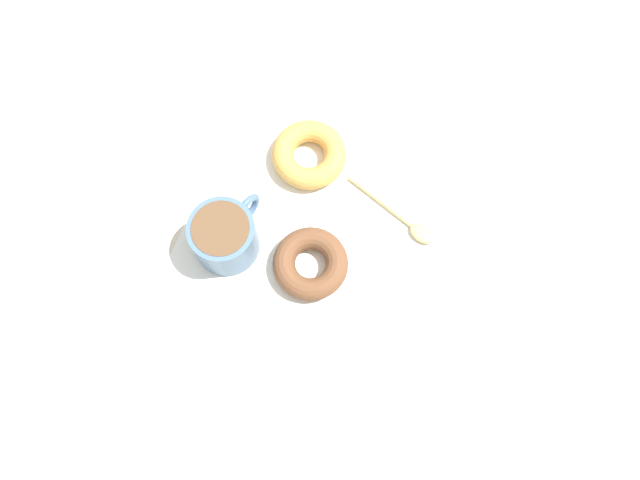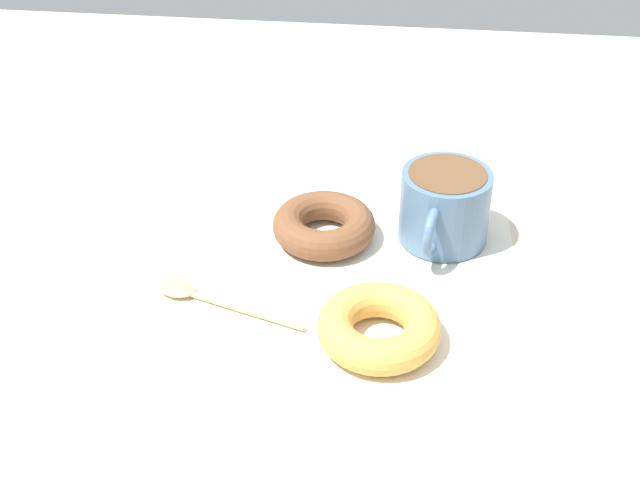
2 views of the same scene
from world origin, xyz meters
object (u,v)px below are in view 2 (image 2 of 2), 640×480
at_px(coffee_cup, 444,205).
at_px(donut_near_cup, 324,225).
at_px(spoon, 197,294).
at_px(donut_far, 379,327).

distance_m(coffee_cup, donut_near_cup, 0.11).
xyz_separation_m(coffee_cup, spoon, (-0.12, 0.21, -0.03)).
bearing_deg(spoon, donut_far, -103.46).
bearing_deg(donut_near_cup, coffee_cup, -83.55).
height_order(donut_near_cup, spoon, donut_near_cup).
height_order(coffee_cup, spoon, coffee_cup).
xyz_separation_m(donut_near_cup, donut_far, (-0.14, -0.06, 0.00)).
bearing_deg(coffee_cup, donut_near_cup, 96.45).
bearing_deg(donut_far, coffee_cup, -18.35).
xyz_separation_m(coffee_cup, donut_far, (-0.15, 0.05, -0.02)).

